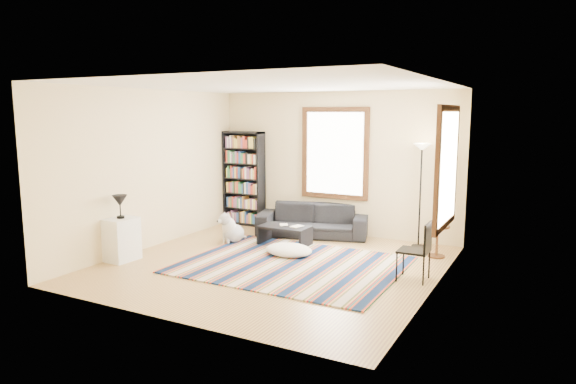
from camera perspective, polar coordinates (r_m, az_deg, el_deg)
The scene contains 21 objects.
floor at distance 8.25m, azimuth -1.64°, elevation -8.39°, with size 5.00×5.00×0.10m, color tan.
ceiling at distance 7.89m, azimuth -1.73°, elevation 12.15°, with size 5.00×5.00×0.10m, color white.
wall_back at distance 10.22m, azimuth 5.38°, elevation 3.21°, with size 5.00×0.10×2.80m, color beige.
wall_front at distance 5.88m, azimuth -14.02°, elevation -1.12°, with size 5.00×0.10×2.80m, color beige.
wall_left at distance 9.46m, azimuth -15.27°, elevation 2.49°, with size 0.10×5.00×2.80m, color beige.
wall_right at distance 7.05m, azimuth 16.65°, elevation 0.38°, with size 0.10×5.00×2.80m, color beige.
window_back at distance 10.13m, azimuth 5.23°, elevation 4.30°, with size 1.20×0.06×1.60m, color white.
window_right at distance 7.83m, azimuth 17.30°, elevation 2.63°, with size 0.06×1.20×1.60m, color white.
rug at distance 8.19m, azimuth 0.43°, elevation -8.07°, with size 3.34×2.67×0.02m, color #0C1C3C.
sofa at distance 10.05m, azimuth 2.76°, elevation -3.15°, with size 0.83×2.13×0.62m, color black.
bookshelf at distance 11.01m, azimuth -4.93°, elevation 1.52°, with size 0.90×0.30×2.00m, color black.
coffee_table at distance 9.34m, azimuth -0.37°, elevation -4.87°, with size 0.90×0.50×0.36m, color black.
book_a at distance 9.35m, azimuth -0.91°, elevation -3.68°, with size 0.19×0.14×0.02m, color beige.
book_b at distance 9.28m, azimuth 0.60°, elevation -3.78°, with size 0.17×0.23×0.02m, color beige.
floor_cushion at distance 8.69m, azimuth 0.09°, elevation -6.45°, with size 0.82×0.61×0.20m, color white.
floor_lamp at distance 9.36m, azimuth 14.47°, elevation -0.44°, with size 0.30×0.30×1.86m, color black, non-canonical shape.
side_table at distance 8.92m, azimuth 16.22°, elevation -5.29°, with size 0.40×0.40×0.54m, color #482B12.
folding_chair at distance 7.60m, azimuth 13.78°, elevation -6.38°, with size 0.42×0.40×0.86m, color black.
white_cabinet at distance 8.80m, azimuth -17.99°, elevation -5.03°, with size 0.38×0.50×0.70m, color white.
table_lamp at distance 8.69m, azimuth -18.15°, elevation -1.57°, with size 0.24×0.24×0.38m, color black, non-canonical shape.
dog at distance 9.59m, azimuth -6.06°, elevation -3.92°, with size 0.41×0.57×0.57m, color silver, non-canonical shape.
Camera 1 is at (3.89, -6.86, 2.39)m, focal length 32.00 mm.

